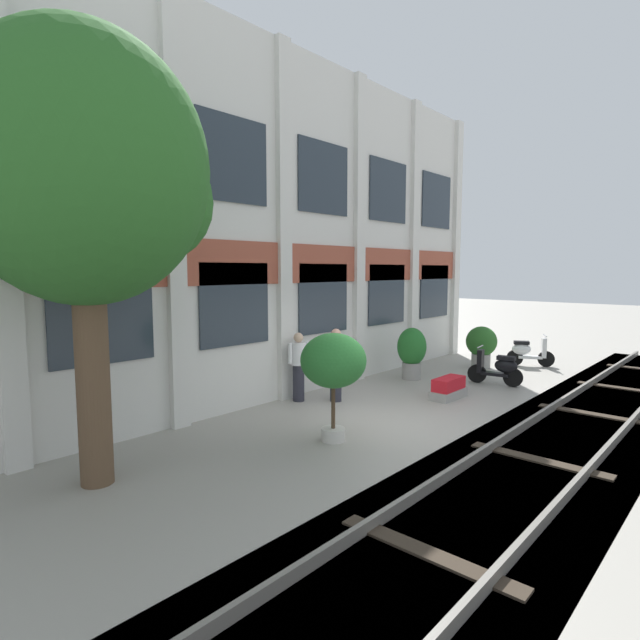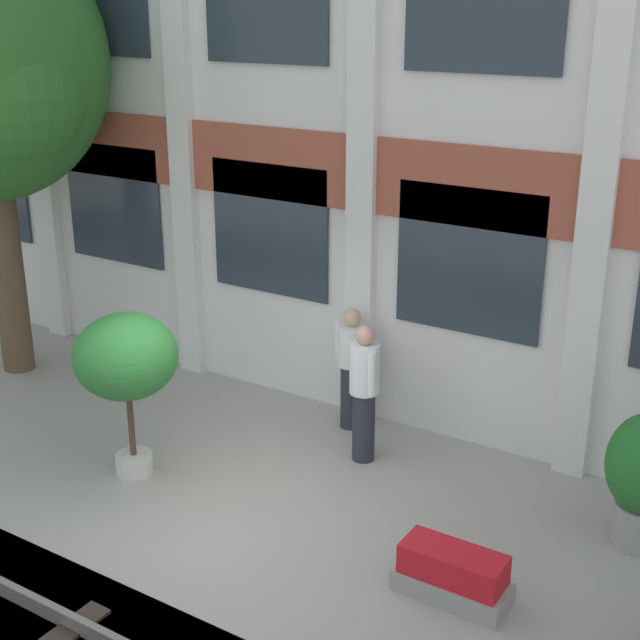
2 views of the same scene
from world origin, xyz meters
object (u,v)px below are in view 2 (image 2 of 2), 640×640
at_px(potted_plant_square_trough, 452,575).
at_px(resident_by_doorway, 364,389).
at_px(potted_plant_low_pan, 126,360).
at_px(resident_watching_tracks, 351,365).

relative_size(potted_plant_square_trough, resident_by_doorway, 0.63).
xyz_separation_m(potted_plant_low_pan, resident_by_doorway, (2.03, 1.65, -0.48)).
xyz_separation_m(potted_plant_square_trough, resident_by_doorway, (-1.93, 1.78, 0.66)).
distance_m(potted_plant_square_trough, resident_watching_tracks, 3.51).
xyz_separation_m(potted_plant_square_trough, resident_watching_tracks, (-2.47, 2.42, 0.60)).
bearing_deg(resident_by_doorway, resident_watching_tracks, -100.67).
bearing_deg(resident_by_doorway, potted_plant_low_pan, -12.16).
xyz_separation_m(resident_by_doorway, resident_watching_tracks, (-0.55, 0.64, -0.05)).
height_order(potted_plant_low_pan, resident_by_doorway, potted_plant_low_pan).
bearing_deg(potted_plant_square_trough, potted_plant_low_pan, 178.11).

